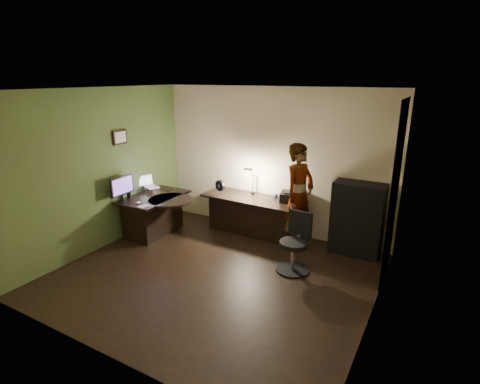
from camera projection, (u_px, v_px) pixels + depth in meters
The scene contains 27 objects.
floor at pixel (215, 275), 5.65m from camera, with size 4.50×4.00×0.01m, color black.
ceiling at pixel (210, 89), 4.84m from camera, with size 4.50×4.00×0.01m, color silver.
wall_back at pixel (272, 162), 6.91m from camera, with size 4.50×0.01×2.70m, color beige.
wall_front at pixel (97, 242), 3.58m from camera, with size 4.50×0.01×2.70m, color beige.
wall_left at pixel (101, 170), 6.30m from camera, with size 0.01×4.00×2.70m, color beige.
wall_right at pixel (381, 218), 4.19m from camera, with size 0.01×4.00×2.70m, color beige.
green_wall_overlay at pixel (101, 170), 6.29m from camera, with size 0.00×4.00×2.70m, color #4A602D.
arched_doorway at pixel (394, 195), 5.17m from camera, with size 0.01×0.90×2.60m, color black.
french_door at pixel (366, 262), 3.83m from camera, with size 0.02×0.92×2.10m, color white.
framed_picture at pixel (120, 137), 6.51m from camera, with size 0.04×0.30×0.25m, color black.
desk_left at pixel (155, 215), 7.03m from camera, with size 0.79×1.29×0.74m, color black.
desk_right at pixel (252, 216), 7.00m from camera, with size 1.92×0.67×0.72m, color black.
cabinet at pixel (357, 219), 6.17m from camera, with size 0.82×0.41×1.23m, color black.
laptop_stand at pixel (152, 189), 7.18m from camera, with size 0.22×0.19×0.09m, color silver.
laptop at pixel (151, 182), 7.13m from camera, with size 0.31×0.29×0.21m, color silver.
monitor at pixel (122, 193), 6.56m from camera, with size 0.10×0.51×0.34m, color black.
mouse at pixel (138, 203), 6.50m from camera, with size 0.07×0.10×0.04m, color silver.
phone at pixel (169, 190), 7.26m from camera, with size 0.07×0.15×0.01m, color black.
pen at pixel (128, 200), 6.71m from camera, with size 0.01×0.15×0.01m, color black.
speaker at pixel (129, 194), 6.75m from camera, with size 0.07×0.07×0.19m, color black.
notepad at pixel (144, 206), 6.38m from camera, with size 0.14×0.19×0.01m, color silver.
desk_fan at pixel (220, 188), 6.95m from camera, with size 0.21×0.11×0.32m, color black.
headphones at pixel (280, 197), 6.85m from camera, with size 0.21×0.09×0.10m, color navy.
printer at pixel (293, 197), 6.67m from camera, with size 0.44×0.34×0.19m, color black.
desk_lamp at pixel (253, 180), 7.02m from camera, with size 0.14×0.27×0.59m, color black.
office_chair at pixel (294, 243), 5.63m from camera, with size 0.51×0.51×0.91m, color black.
person at pixel (299, 196), 6.37m from camera, with size 0.65×0.43×1.82m, color #D8A88C.
Camera 1 is at (2.79, -4.19, 2.87)m, focal length 28.00 mm.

